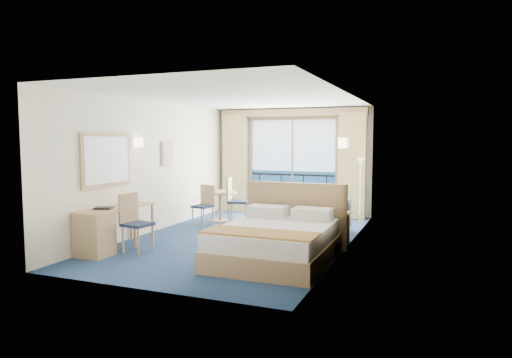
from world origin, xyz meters
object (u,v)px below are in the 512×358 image
at_px(armchair, 326,213).
at_px(table_chair_a, 235,198).
at_px(table_chair_b, 205,203).
at_px(round_table, 220,199).
at_px(nightstand, 336,228).
at_px(bed, 277,241).
at_px(desk, 99,230).
at_px(desk_chair, 134,219).
at_px(floor_lamp, 360,173).

bearing_deg(armchair, table_chair_a, -49.88).
bearing_deg(table_chair_b, round_table, 88.50).
xyz_separation_m(nightstand, table_chair_a, (-2.54, 1.09, 0.30)).
height_order(bed, desk, bed).
distance_m(bed, desk, 2.95).
relative_size(bed, table_chair_a, 2.06).
relative_size(round_table, table_chair_a, 0.73).
relative_size(bed, armchair, 2.86).
xyz_separation_m(desk_chair, table_chair_a, (0.53, 2.98, 0.04)).
bearing_deg(table_chair_b, nightstand, -2.07).
distance_m(nightstand, desk_chair, 3.61).
height_order(desk_chair, round_table, desk_chair).
distance_m(armchair, table_chair_b, 2.69).
distance_m(desk_chair, table_chair_a, 3.02).
relative_size(desk, table_chair_b, 1.76).
distance_m(armchair, round_table, 2.52).
height_order(nightstand, table_chair_b, table_chair_b).
bearing_deg(table_chair_a, nightstand, -127.43).
height_order(nightstand, table_chair_a, table_chair_a).
bearing_deg(armchair, round_table, -54.00).
xyz_separation_m(floor_lamp, table_chair_a, (-2.61, -1.26, -0.54)).
distance_m(floor_lamp, round_table, 3.29).
xyz_separation_m(nightstand, round_table, (-2.97, 1.24, 0.24)).
distance_m(desk, desk_chair, 0.58).
xyz_separation_m(nightstand, table_chair_b, (-3.09, 0.69, 0.21)).
xyz_separation_m(nightstand, floor_lamp, (0.07, 2.35, 0.84)).
xyz_separation_m(bed, desk_chair, (-2.46, -0.35, 0.24)).
xyz_separation_m(bed, armchair, (0.16, 2.76, 0.02)).
height_order(nightstand, desk_chair, desk_chair).
height_order(armchair, table_chair_a, table_chair_a).
bearing_deg(nightstand, round_table, 157.28).
distance_m(armchair, table_chair_a, 2.10).
height_order(table_chair_a, table_chair_b, table_chair_a).
distance_m(floor_lamp, table_chair_a, 2.94).
bearing_deg(table_chair_a, round_table, 55.85).
bearing_deg(round_table, desk, -98.22).
relative_size(armchair, desk_chair, 0.76).
distance_m(floor_lamp, desk, 5.87).
relative_size(nightstand, desk_chair, 0.59).
distance_m(round_table, table_chair_a, 0.46).
height_order(floor_lamp, round_table, floor_lamp).
bearing_deg(desk, bed, 14.24).
relative_size(bed, table_chair_b, 2.42).
height_order(bed, armchair, bed).
bearing_deg(desk, nightstand, 33.17).
relative_size(desk_chair, round_table, 1.28).
height_order(nightstand, floor_lamp, floor_lamp).
bearing_deg(floor_lamp, table_chair_b, -152.25).
xyz_separation_m(bed, nightstand, (0.61, 1.54, -0.03)).
xyz_separation_m(armchair, desk_chair, (-2.61, -3.10, 0.21)).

